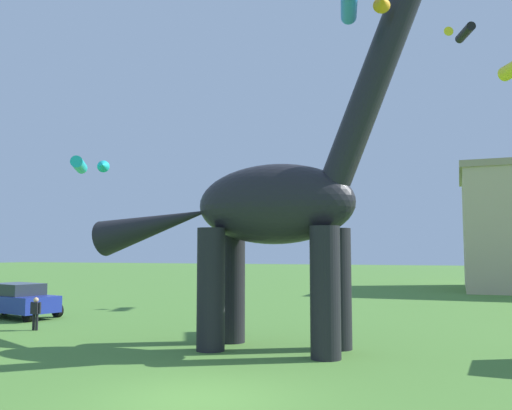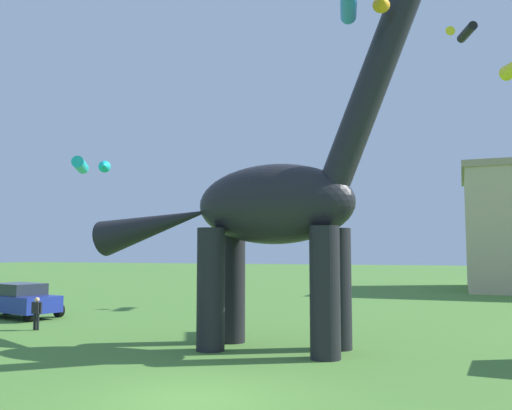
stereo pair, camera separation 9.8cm
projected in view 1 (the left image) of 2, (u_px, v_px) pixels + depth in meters
name	position (u px, v px, depth m)	size (l,w,h in m)	color
ground_plane	(195.00, 399.00, 10.82)	(240.00, 240.00, 0.00)	#4C7F33
dinosaur_sculpture	(273.00, 204.00, 16.67)	(11.76, 2.49, 12.30)	black
parked_sedan_left	(16.00, 300.00, 24.25)	(4.50, 2.73, 1.55)	navy
person_watching_child	(36.00, 310.00, 20.42)	(0.46, 0.20, 1.24)	black
kite_near_high	(356.00, 4.00, 15.04)	(1.56, 1.71, 0.49)	#287AE5
kite_trailing	(84.00, 165.00, 24.55)	(2.00, 1.91, 0.56)	#19B2B7
kite_far_right	(461.00, 33.00, 32.10)	(1.94, 2.01, 0.57)	black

